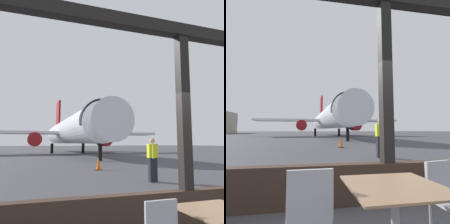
# 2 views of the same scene
# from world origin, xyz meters

# --- Properties ---
(ground_plane) EXTENTS (220.00, 220.00, 0.00)m
(ground_plane) POSITION_xyz_m (0.00, 40.00, 0.00)
(ground_plane) COLOR #424247
(window_frame) EXTENTS (8.35, 0.24, 3.89)m
(window_frame) POSITION_xyz_m (0.00, 0.00, 1.36)
(window_frame) COLOR #38281E
(window_frame) RESTS_ON ground
(airplane) EXTENTS (27.12, 36.73, 10.19)m
(airplane) POSITION_xyz_m (3.26, 31.44, 3.33)
(airplane) COLOR silver
(airplane) RESTS_ON ground
(ground_crew_worker) EXTENTS (0.40, 0.54, 1.74)m
(ground_crew_worker) POSITION_xyz_m (1.96, 4.91, 0.90)
(ground_crew_worker) COLOR black
(ground_crew_worker) RESTS_ON ground
(traffic_cone) EXTENTS (0.36, 0.36, 0.74)m
(traffic_cone) POSITION_xyz_m (1.13, 9.86, 0.35)
(traffic_cone) COLOR orange
(traffic_cone) RESTS_ON ground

